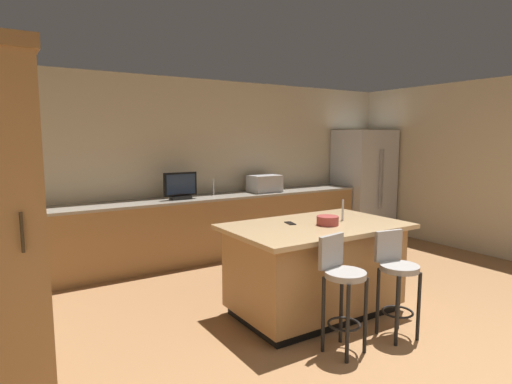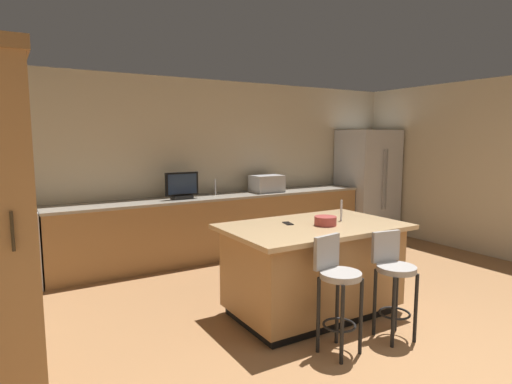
% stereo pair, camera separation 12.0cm
% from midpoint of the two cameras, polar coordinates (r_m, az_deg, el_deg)
% --- Properties ---
extents(wall_back, '(7.18, 0.12, 2.65)m').
position_cam_midpoint_polar(wall_back, '(6.66, -6.15, 3.41)').
color(wall_back, beige).
rests_on(wall_back, ground_plane).
extents(wall_right, '(0.12, 5.20, 2.65)m').
position_cam_midpoint_polar(wall_right, '(7.26, 28.26, 2.90)').
color(wall_right, beige).
rests_on(wall_right, ground_plane).
extents(counter_back, '(4.89, 0.62, 0.92)m').
position_cam_midpoint_polar(counter_back, '(6.39, -5.47, -4.56)').
color(counter_back, '#9E7042').
rests_on(counter_back, ground_plane).
extents(kitchen_island, '(1.78, 1.11, 0.92)m').
position_cam_midpoint_polar(kitchen_island, '(4.37, 7.16, -10.09)').
color(kitchen_island, black).
rests_on(kitchen_island, ground_plane).
extents(refrigerator, '(0.94, 0.82, 1.91)m').
position_cam_midpoint_polar(refrigerator, '(7.99, 13.87, 1.24)').
color(refrigerator, '#B7BABF').
rests_on(refrigerator, ground_plane).
extents(range_oven, '(0.71, 0.63, 0.94)m').
position_cam_midpoint_polar(range_oven, '(5.74, -31.57, -6.95)').
color(range_oven, '#B7BABF').
rests_on(range_oven, ground_plane).
extents(microwave, '(0.48, 0.36, 0.27)m').
position_cam_midpoint_polar(microwave, '(6.70, 0.64, 1.15)').
color(microwave, '#B7BABF').
rests_on(microwave, counter_back).
extents(tv_monitor, '(0.48, 0.16, 0.38)m').
position_cam_midpoint_polar(tv_monitor, '(5.99, -10.74, 0.68)').
color(tv_monitor, black).
rests_on(tv_monitor, counter_back).
extents(sink_faucet_back, '(0.02, 0.02, 0.24)m').
position_cam_midpoint_polar(sink_faucet_back, '(6.37, -6.30, 0.66)').
color(sink_faucet_back, '#B2B2B7').
rests_on(sink_faucet_back, counter_back).
extents(sink_faucet_island, '(0.02, 0.02, 0.22)m').
position_cam_midpoint_polar(sink_faucet_island, '(4.48, 10.88, -2.41)').
color(sink_faucet_island, '#B2B2B7').
rests_on(sink_faucet_island, kitchen_island).
extents(bar_stool_left, '(0.34, 0.36, 0.97)m').
position_cam_midpoint_polar(bar_stool_left, '(3.62, 10.55, -12.04)').
color(bar_stool_left, gray).
rests_on(bar_stool_left, ground_plane).
extents(bar_stool_right, '(0.34, 0.36, 0.95)m').
position_cam_midpoint_polar(bar_stool_right, '(4.01, 17.61, -10.64)').
color(bar_stool_right, gray).
rests_on(bar_stool_right, ground_plane).
extents(fruit_bowl, '(0.22, 0.22, 0.09)m').
position_cam_midpoint_polar(fruit_bowl, '(4.23, 8.84, -3.83)').
color(fruit_bowl, '#993833').
rests_on(fruit_bowl, kitchen_island).
extents(cell_phone, '(0.10, 0.16, 0.01)m').
position_cam_midpoint_polar(cell_phone, '(4.27, 3.82, -4.23)').
color(cell_phone, black).
rests_on(cell_phone, kitchen_island).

